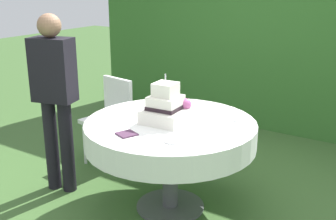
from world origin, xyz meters
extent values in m
plane|color=#3D602D|center=(0.00, 0.00, 0.00)|extent=(20.00, 20.00, 0.00)
cube|color=#336628|center=(0.00, 2.50, 1.20)|extent=(5.09, 0.49, 2.40)
cylinder|color=#4C4C51|center=(0.00, 0.00, 0.01)|extent=(0.58, 0.58, 0.02)
cylinder|color=#4C4C51|center=(0.00, 0.00, 0.37)|extent=(0.13, 0.13, 0.74)
cylinder|color=olive|center=(0.00, 0.00, 0.76)|extent=(1.36, 1.36, 0.03)
cylinder|color=white|center=(0.00, 0.00, 0.67)|extent=(1.39, 1.39, 0.20)
cube|color=white|center=(-0.03, -0.03, 0.83)|extent=(0.35, 0.35, 0.11)
cube|color=white|center=(-0.03, -0.03, 0.93)|extent=(0.25, 0.25, 0.11)
cube|color=black|center=(-0.03, -0.03, 0.90)|extent=(0.26, 0.26, 0.03)
cube|color=white|center=(-0.03, -0.03, 1.04)|extent=(0.18, 0.18, 0.11)
sphere|color=#C6599E|center=(0.08, 0.10, 0.91)|extent=(0.10, 0.10, 0.10)
cylinder|color=silver|center=(-0.03, -0.03, 1.13)|extent=(0.01, 0.01, 0.07)
cylinder|color=white|center=(0.24, -0.36, 0.78)|extent=(0.12, 0.12, 0.01)
cylinder|color=white|center=(0.43, 0.34, 0.78)|extent=(0.13, 0.13, 0.01)
cube|color=#4C2D47|center=(-0.11, -0.42, 0.78)|extent=(0.17, 0.17, 0.01)
cylinder|color=white|center=(-1.23, 0.26, 0.23)|extent=(0.03, 0.03, 0.45)
cylinder|color=white|center=(-0.91, 0.21, 0.23)|extent=(0.03, 0.03, 0.45)
cylinder|color=white|center=(-1.18, 0.57, 0.23)|extent=(0.03, 0.03, 0.45)
cylinder|color=white|center=(-0.86, 0.52, 0.23)|extent=(0.03, 0.03, 0.45)
cube|color=white|center=(-1.04, 0.39, 0.47)|extent=(0.46, 0.46, 0.04)
cube|color=white|center=(-1.01, 0.57, 0.69)|extent=(0.40, 0.10, 0.40)
cylinder|color=black|center=(-1.10, -0.29, 0.42)|extent=(0.12, 0.12, 0.85)
cylinder|color=black|center=(-0.95, -0.25, 0.42)|extent=(0.12, 0.12, 0.85)
cube|color=black|center=(-1.02, -0.27, 1.12)|extent=(0.40, 0.28, 0.55)
sphere|color=#8C664C|center=(-1.02, -0.27, 1.50)|extent=(0.20, 0.20, 0.20)
camera|label=1|loc=(1.73, -2.71, 1.89)|focal=45.35mm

